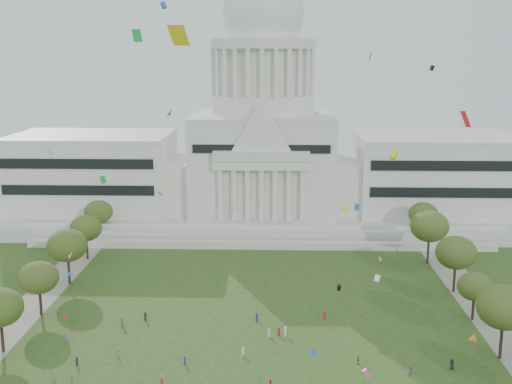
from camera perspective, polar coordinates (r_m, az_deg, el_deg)
capitol at (r=204.74m, az=0.60°, el=3.58°), size 160.00×64.50×91.30m
path_left at (r=140.11m, az=-20.61°, el=-10.81°), size 8.00×160.00×0.04m
path_right at (r=137.23m, az=20.68°, el=-11.31°), size 8.00×160.00×0.04m
row_tree_l_2 at (r=125.10m, az=-21.83°, el=-9.52°), size 8.42×8.42×11.97m
row_tree_r_2 at (r=121.48m, az=21.18°, el=-9.53°), size 9.55×9.55×13.58m
row_tree_l_3 at (r=139.23m, az=-18.75°, el=-7.21°), size 8.12×8.12×11.55m
row_tree_r_3 at (r=137.54m, az=18.87°, el=-7.96°), size 7.01×7.01×9.98m
row_tree_l_4 at (r=155.45m, az=-16.43°, el=-4.59°), size 9.29×9.29×13.21m
row_tree_r_4 at (r=151.09m, az=17.36°, el=-5.17°), size 9.19×9.19×13.06m
row_tree_l_5 at (r=173.09m, az=-14.88°, el=-3.13°), size 8.33×8.33×11.85m
row_tree_r_5 at (r=169.33m, az=15.17°, el=-2.96°), size 9.82×9.82×13.96m
row_tree_l_6 at (r=190.42m, az=-13.82°, el=-1.74°), size 8.19×8.19×11.64m
row_tree_r_6 at (r=187.15m, az=14.64°, el=-1.95°), size 8.42×8.42×11.97m
person_0 at (r=118.43m, az=17.02°, el=-14.41°), size 1.10×1.01×1.89m
person_2 at (r=114.44m, az=13.61°, el=-15.20°), size 0.99×0.75×1.81m
person_8 at (r=109.69m, az=-8.43°, el=-16.33°), size 0.82×0.58×1.55m
person_10 at (r=116.50m, az=9.09°, el=-14.54°), size 0.67×1.01×1.59m
distant_crowd at (r=117.75m, az=-7.57°, el=-14.16°), size 55.94×37.30×1.89m
kite_swarm at (r=102.06m, az=0.81°, el=-1.44°), size 83.01×99.19×59.82m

